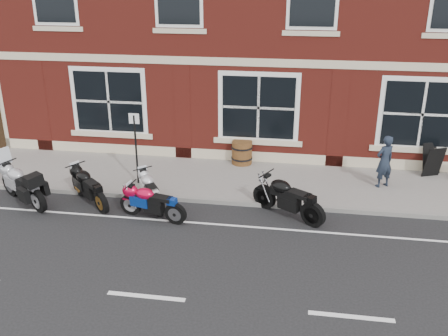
{
  "coord_description": "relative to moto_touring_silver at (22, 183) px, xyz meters",
  "views": [
    {
      "loc": [
        2.83,
        -10.94,
        6.08
      ],
      "look_at": [
        0.85,
        1.6,
        1.0
      ],
      "focal_mm": 40.0,
      "sensor_mm": 36.0,
      "label": 1
    }
  ],
  "objects": [
    {
      "name": "moto_sport_red",
      "position": [
        3.8,
        -0.38,
        -0.1
      ],
      "size": [
        1.9,
        0.58,
        0.87
      ],
      "rotation": [
        0.0,
        0.0,
        1.33
      ],
      "color": "black",
      "rests_on": "ground"
    },
    {
      "name": "moto_naked_black",
      "position": [
        7.26,
        0.31,
        -0.02
      ],
      "size": [
        1.94,
        1.36,
        1.01
      ],
      "rotation": [
        0.0,
        0.0,
        0.98
      ],
      "color": "black",
      "rests_on": "ground"
    },
    {
      "name": "pedestrian_left",
      "position": [
        9.96,
        2.42,
        0.3
      ],
      "size": [
        0.68,
        0.62,
        1.57
      ],
      "primitive_type": "imported",
      "rotation": [
        0.0,
        0.0,
        3.69
      ],
      "color": "#1A2230",
      "rests_on": "sidewalk"
    },
    {
      "name": "sidewalk",
      "position": [
        4.64,
        2.35,
        -0.54
      ],
      "size": [
        30.0,
        3.0,
        0.12
      ],
      "primitive_type": "cube",
      "color": "slate",
      "rests_on": "ground"
    },
    {
      "name": "ground",
      "position": [
        4.64,
        -0.65,
        -0.6
      ],
      "size": [
        80.0,
        80.0,
        0.0
      ],
      "primitive_type": "plane",
      "color": "black",
      "rests_on": "ground"
    },
    {
      "name": "parking_sign",
      "position": [
        2.79,
        1.55,
        0.76
      ],
      "size": [
        0.3,
        0.06,
        2.15
      ],
      "rotation": [
        0.0,
        0.0,
        0.0
      ],
      "color": "black",
      "rests_on": "sidewalk"
    },
    {
      "name": "moto_sport_silver",
      "position": [
        3.57,
        0.39,
        -0.11
      ],
      "size": [
        1.1,
        1.68,
        0.85
      ],
      "rotation": [
        0.0,
        0.0,
        0.55
      ],
      "color": "black",
      "rests_on": "ground"
    },
    {
      "name": "a_board_sign",
      "position": [
        11.58,
        3.55,
        0.01
      ],
      "size": [
        0.7,
        0.59,
        0.98
      ],
      "primitive_type": null,
      "rotation": [
        0.0,
        0.0,
        0.39
      ],
      "color": "black",
      "rests_on": "sidewalk"
    },
    {
      "name": "moto_sport_black",
      "position": [
        1.84,
        0.24,
        -0.06
      ],
      "size": [
        1.63,
        1.51,
        0.94
      ],
      "rotation": [
        0.0,
        0.0,
        0.83
      ],
      "color": "black",
      "rests_on": "ground"
    },
    {
      "name": "barrel_planter",
      "position": [
        5.66,
        3.63,
        -0.1
      ],
      "size": [
        0.69,
        0.69,
        0.77
      ],
      "color": "#452F12",
      "rests_on": "sidewalk"
    },
    {
      "name": "moto_touring_silver",
      "position": [
        0.0,
        0.0,
        0.0
      ],
      "size": [
        1.94,
        1.35,
        1.47
      ],
      "rotation": [
        0.0,
        0.0,
        0.99
      ],
      "color": "black",
      "rests_on": "ground"
    },
    {
      "name": "kerb",
      "position": [
        4.64,
        0.77,
        -0.54
      ],
      "size": [
        30.0,
        0.16,
        0.12
      ],
      "primitive_type": "cube",
      "color": "slate",
      "rests_on": "ground"
    }
  ]
}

